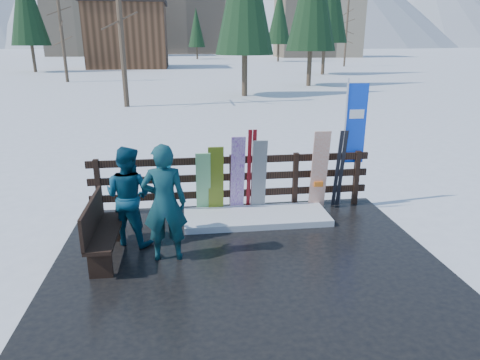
{
  "coord_description": "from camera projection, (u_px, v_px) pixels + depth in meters",
  "views": [
    {
      "loc": [
        -0.88,
        -5.89,
        3.35
      ],
      "look_at": [
        0.01,
        1.0,
        1.1
      ],
      "focal_mm": 32.0,
      "sensor_mm": 36.0,
      "label": 1
    }
  ],
  "objects": [
    {
      "name": "ground",
      "position": [
        248.0,
        266.0,
        6.7
      ],
      "size": [
        700.0,
        700.0,
        0.0
      ],
      "primitive_type": "plane",
      "color": "white",
      "rests_on": "ground"
    },
    {
      "name": "deck",
      "position": [
        248.0,
        264.0,
        6.69
      ],
      "size": [
        6.0,
        5.0,
        0.08
      ],
      "primitive_type": "cube",
      "color": "black",
      "rests_on": "ground"
    },
    {
      "name": "fence",
      "position": [
        232.0,
        179.0,
        8.55
      ],
      "size": [
        5.6,
        0.1,
        1.15
      ],
      "color": "black",
      "rests_on": "deck"
    },
    {
      "name": "snow_patch",
      "position": [
        257.0,
        217.0,
        8.21
      ],
      "size": [
        2.76,
        1.0,
        0.12
      ],
      "primitive_type": "cube",
      "color": "white",
      "rests_on": "deck"
    },
    {
      "name": "bench",
      "position": [
        100.0,
        228.0,
        6.62
      ],
      "size": [
        0.41,
        1.5,
        0.97
      ],
      "color": "black",
      "rests_on": "deck"
    },
    {
      "name": "snowboard_0",
      "position": [
        165.0,
        184.0,
        8.18
      ],
      "size": [
        0.27,
        0.35,
        1.34
      ],
      "primitive_type": "cube",
      "rotation": [
        0.24,
        0.0,
        0.0
      ],
      "color": "#24B7D5",
      "rests_on": "deck"
    },
    {
      "name": "snowboard_1",
      "position": [
        203.0,
        184.0,
        8.27
      ],
      "size": [
        0.28,
        0.37,
        1.31
      ],
      "primitive_type": "cube",
      "rotation": [
        0.26,
        0.0,
        0.0
      ],
      "color": "silver",
      "rests_on": "deck"
    },
    {
      "name": "snowboard_2",
      "position": [
        216.0,
        181.0,
        8.28
      ],
      "size": [
        0.29,
        0.27,
        1.41
      ],
      "primitive_type": "cube",
      "rotation": [
        0.18,
        0.0,
        0.0
      ],
      "color": "#BBD91E",
      "rests_on": "deck"
    },
    {
      "name": "snowboard_3",
      "position": [
        238.0,
        175.0,
        8.31
      ],
      "size": [
        0.27,
        0.36,
        1.6
      ],
      "primitive_type": "cube",
      "rotation": [
        0.21,
        0.0,
        0.0
      ],
      "color": "white",
      "rests_on": "deck"
    },
    {
      "name": "snowboard_4",
      "position": [
        259.0,
        177.0,
        8.37
      ],
      "size": [
        0.28,
        0.26,
        1.5
      ],
      "primitive_type": "cube",
      "rotation": [
        0.15,
        0.0,
        0.0
      ],
      "color": "black",
      "rests_on": "deck"
    },
    {
      "name": "snowboard_5",
      "position": [
        319.0,
        171.0,
        8.5
      ],
      "size": [
        0.33,
        0.22,
        1.64
      ],
      "primitive_type": "cube",
      "rotation": [
        0.12,
        0.0,
        0.0
      ],
      "color": "white",
      "rests_on": "deck"
    },
    {
      "name": "ski_pair_a",
      "position": [
        251.0,
        171.0,
        8.39
      ],
      "size": [
        0.16,
        0.29,
        1.71
      ],
      "color": "maroon",
      "rests_on": "deck"
    },
    {
      "name": "ski_pair_b",
      "position": [
        339.0,
        169.0,
        8.62
      ],
      "size": [
        0.17,
        0.27,
        1.64
      ],
      "color": "black",
      "rests_on": "deck"
    },
    {
      "name": "rental_flag",
      "position": [
        353.0,
        129.0,
        8.6
      ],
      "size": [
        0.45,
        0.04,
        2.6
      ],
      "color": "silver",
      "rests_on": "deck"
    },
    {
      "name": "person_front",
      "position": [
        165.0,
        203.0,
        6.51
      ],
      "size": [
        0.69,
        0.46,
        1.86
      ],
      "primitive_type": "imported",
      "rotation": [
        0.0,
        0.0,
        3.12
      ],
      "color": "#13564D",
      "rests_on": "deck"
    },
    {
      "name": "person_back",
      "position": [
        128.0,
        196.0,
        7.07
      ],
      "size": [
        1.01,
        0.92,
        1.68
      ],
      "primitive_type": "imported",
      "rotation": [
        0.0,
        0.0,
        2.7
      ],
      "color": "navy",
      "rests_on": "deck"
    },
    {
      "name": "resort_buildings",
      "position": [
        189.0,
        16.0,
        112.7
      ],
      "size": [
        73.0,
        87.6,
        22.6
      ],
      "color": "tan",
      "rests_on": "ground"
    },
    {
      "name": "trees",
      "position": [
        210.0,
        20.0,
        52.82
      ],
      "size": [
        42.26,
        68.82,
        13.35
      ],
      "color": "#382B1E",
      "rests_on": "ground"
    }
  ]
}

